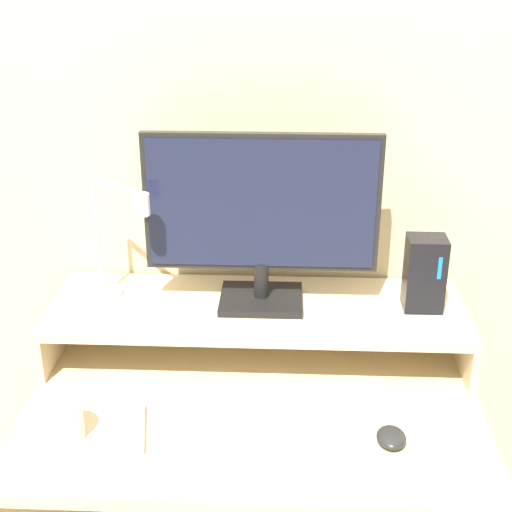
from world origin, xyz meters
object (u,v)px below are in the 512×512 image
at_px(desk_lamp, 114,250).
at_px(mug, 61,422).
at_px(mouse, 391,437).
at_px(remote_control, 132,428).
at_px(keyboard, 272,431).
at_px(router_dock, 425,273).
at_px(monitor, 261,215).

height_order(desk_lamp, mug, desk_lamp).
distance_m(mouse, remote_control, 0.55).
height_order(keyboard, mouse, mouse).
xyz_separation_m(router_dock, mug, (-0.80, -0.37, -0.19)).
bearing_deg(keyboard, router_dock, 43.81).
bearing_deg(mouse, router_dock, 73.02).
relative_size(monitor, desk_lamp, 1.79).
height_order(keyboard, remote_control, keyboard).
height_order(router_dock, remote_control, router_dock).
distance_m(keyboard, mouse, 0.25).
bearing_deg(mug, desk_lamp, 83.37).
xyz_separation_m(desk_lamp, mouse, (0.65, -0.36, -0.26)).
relative_size(desk_lamp, keyboard, 0.85).
bearing_deg(desk_lamp, keyboard, -40.92).
relative_size(monitor, mouse, 7.29).
xyz_separation_m(remote_control, mug, (-0.14, -0.03, 0.03)).
bearing_deg(keyboard, remote_control, -179.64).
relative_size(remote_control, mug, 1.81).
relative_size(keyboard, mouse, 4.80).
distance_m(desk_lamp, router_dock, 0.76).
distance_m(keyboard, remote_control, 0.30).
height_order(monitor, keyboard, monitor).
bearing_deg(desk_lamp, remote_control, -74.02).
bearing_deg(router_dock, mouse, -106.98).
height_order(mouse, mug, mug).
distance_m(desk_lamp, mouse, 0.79).
relative_size(desk_lamp, mouse, 4.07).
bearing_deg(router_dock, monitor, 178.54).
xyz_separation_m(desk_lamp, mug, (-0.04, -0.37, -0.23)).
bearing_deg(keyboard, desk_lamp, 139.08).
xyz_separation_m(keyboard, mouse, (0.25, -0.01, 0.00)).
relative_size(router_dock, mug, 2.00).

